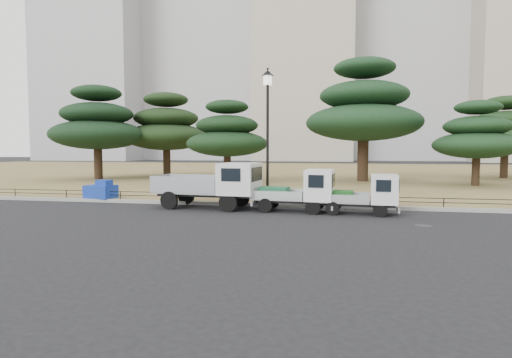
% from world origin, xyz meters
% --- Properties ---
extents(ground, '(220.00, 220.00, 0.00)m').
position_xyz_m(ground, '(0.00, 0.00, 0.00)').
color(ground, black).
extents(lawn, '(120.00, 56.00, 0.15)m').
position_xyz_m(lawn, '(0.00, 30.60, 0.07)').
color(lawn, olive).
rests_on(lawn, ground).
extents(curb, '(120.00, 0.25, 0.16)m').
position_xyz_m(curb, '(0.00, 2.60, 0.08)').
color(curb, gray).
rests_on(curb, ground).
extents(truck_large, '(4.77, 2.21, 2.02)m').
position_xyz_m(truck_large, '(-1.85, 1.56, 1.13)').
color(truck_large, black).
rests_on(truck_large, ground).
extents(truck_kei_front, '(3.45, 1.66, 1.78)m').
position_xyz_m(truck_kei_front, '(2.01, 1.30, 0.89)').
color(truck_kei_front, black).
rests_on(truck_kei_front, ground).
extents(truck_kei_rear, '(3.16, 1.50, 1.61)m').
position_xyz_m(truck_kei_rear, '(4.63, 1.09, 0.81)').
color(truck_kei_rear, black).
rests_on(truck_kei_rear, ground).
extents(street_lamp, '(0.54, 0.54, 6.07)m').
position_xyz_m(street_lamp, '(0.36, 2.90, 4.25)').
color(street_lamp, black).
rests_on(street_lamp, lawn).
extents(pipe_fence, '(38.00, 0.04, 0.40)m').
position_xyz_m(pipe_fence, '(0.00, 2.75, 0.44)').
color(pipe_fence, black).
rests_on(pipe_fence, lawn).
extents(tarp_pile, '(1.54, 1.23, 0.93)m').
position_xyz_m(tarp_pile, '(-8.20, 3.00, 0.52)').
color(tarp_pile, '#1739B2').
rests_on(tarp_pile, lawn).
extents(manhole, '(0.60, 0.60, 0.01)m').
position_xyz_m(manhole, '(6.50, -1.20, 0.01)').
color(manhole, '#2D2D30').
rests_on(manhole, ground).
extents(pine_west_far, '(7.58, 7.58, 7.66)m').
position_xyz_m(pine_west_far, '(-15.97, 15.38, 4.57)').
color(pine_west_far, black).
rests_on(pine_west_far, lawn).
extents(pine_west_near, '(7.48, 7.48, 7.48)m').
position_xyz_m(pine_west_near, '(-11.67, 19.39, 4.46)').
color(pine_west_near, black).
rests_on(pine_west_near, lawn).
extents(pine_center_left, '(5.92, 5.92, 6.01)m').
position_xyz_m(pine_center_left, '(-4.47, 13.55, 3.62)').
color(pine_center_left, black).
rests_on(pine_center_left, lawn).
extents(pine_center_right, '(8.85, 8.85, 9.39)m').
position_xyz_m(pine_center_right, '(5.30, 17.52, 5.59)').
color(pine_center_right, black).
rests_on(pine_center_right, lawn).
extents(pine_east_near, '(5.69, 5.69, 5.74)m').
position_xyz_m(pine_east_near, '(12.61, 14.70, 3.47)').
color(pine_east_near, black).
rests_on(pine_east_near, lawn).
extents(pine_east_far, '(6.96, 6.96, 6.99)m').
position_xyz_m(pine_east_far, '(17.39, 23.67, 4.18)').
color(pine_east_far, black).
rests_on(pine_east_far, lawn).
extents(tower_far_west, '(24.00, 20.00, 65.00)m').
position_xyz_m(tower_far_west, '(-55.00, 80.00, 32.50)').
color(tower_far_west, '#A0A0A5').
rests_on(tower_far_west, ground).
extents(tower_center_left, '(22.00, 20.00, 55.00)m').
position_xyz_m(tower_center_left, '(-5.00, 85.00, 27.50)').
color(tower_center_left, '#AAA08C').
rests_on(tower_center_left, ground).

